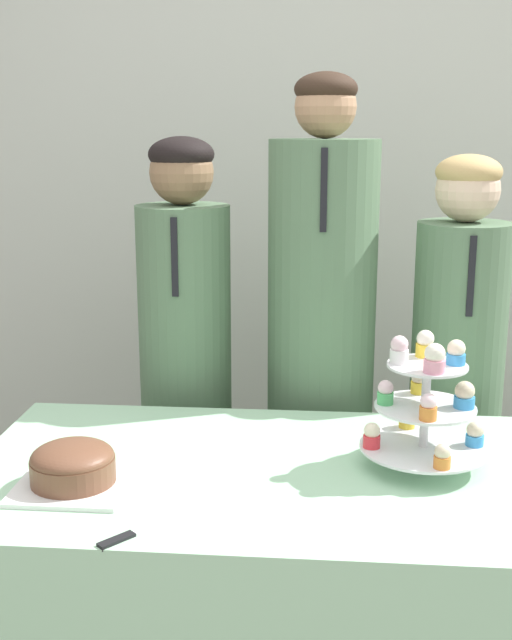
{
  "coord_description": "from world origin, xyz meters",
  "views": [
    {
      "loc": [
        0.04,
        -1.29,
        1.48
      ],
      "look_at": [
        -0.11,
        0.43,
        1.06
      ],
      "focal_mm": 45.0,
      "sensor_mm": 36.0,
      "label": 1
    }
  ],
  "objects_px": {
    "student_0": "(186,390)",
    "student_1": "(320,372)",
    "student_2": "(455,405)",
    "round_cake": "(73,466)",
    "cake_knife": "(136,533)",
    "cupcake_stand": "(426,403)"
  },
  "relations": [
    {
      "from": "cake_knife",
      "to": "student_2",
      "type": "relative_size",
      "value": 0.14
    },
    {
      "from": "round_cake",
      "to": "student_0",
      "type": "bearing_deg",
      "value": 80.98
    },
    {
      "from": "student_1",
      "to": "student_0",
      "type": "bearing_deg",
      "value": -180.0
    },
    {
      "from": "student_2",
      "to": "round_cake",
      "type": "bearing_deg",
      "value": -141.3
    },
    {
      "from": "student_0",
      "to": "student_1",
      "type": "relative_size",
      "value": 0.89
    },
    {
      "from": "round_cake",
      "to": "cake_knife",
      "type": "distance_m",
      "value": 0.27
    },
    {
      "from": "cake_knife",
      "to": "cupcake_stand",
      "type": "distance_m",
      "value": 0.7
    },
    {
      "from": "round_cake",
      "to": "student_1",
      "type": "bearing_deg",
      "value": 54.69
    },
    {
      "from": "cake_knife",
      "to": "student_1",
      "type": "xyz_separation_m",
      "value": [
        0.34,
        0.93,
        0.04
      ]
    },
    {
      "from": "round_cake",
      "to": "student_2",
      "type": "relative_size",
      "value": 0.17
    },
    {
      "from": "cake_knife",
      "to": "student_0",
      "type": "height_order",
      "value": "student_0"
    },
    {
      "from": "student_1",
      "to": "student_2",
      "type": "bearing_deg",
      "value": -0.0
    },
    {
      "from": "round_cake",
      "to": "student_1",
      "type": "distance_m",
      "value": 0.91
    },
    {
      "from": "student_1",
      "to": "cake_knife",
      "type": "bearing_deg",
      "value": -110.1
    },
    {
      "from": "round_cake",
      "to": "student_2",
      "type": "distance_m",
      "value": 1.19
    },
    {
      "from": "cupcake_stand",
      "to": "student_1",
      "type": "distance_m",
      "value": 0.63
    },
    {
      "from": "round_cake",
      "to": "cake_knife",
      "type": "xyz_separation_m",
      "value": [
        0.18,
        -0.19,
        -0.04
      ]
    },
    {
      "from": "student_2",
      "to": "student_1",
      "type": "bearing_deg",
      "value": 180.0
    },
    {
      "from": "student_1",
      "to": "round_cake",
      "type": "bearing_deg",
      "value": -125.31
    },
    {
      "from": "round_cake",
      "to": "cake_knife",
      "type": "height_order",
      "value": "round_cake"
    },
    {
      "from": "cake_knife",
      "to": "student_0",
      "type": "distance_m",
      "value": 0.93
    },
    {
      "from": "student_2",
      "to": "cupcake_stand",
      "type": "bearing_deg",
      "value": -105.69
    }
  ]
}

